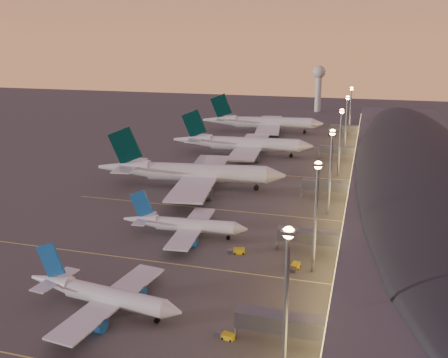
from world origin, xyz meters
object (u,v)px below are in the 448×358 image
radar_tower (319,81)px  airliner_narrow_south (103,295)px  airliner_wide_far (263,123)px  baggage_tug_a (226,336)px  baggage_tug_d (295,267)px  airliner_wide_mid (242,144)px  baggage_tug_b (294,324)px  airliner_wide_near (191,173)px  airliner_narrow_north (185,225)px  baggage_tug_c (237,251)px

radar_tower → airliner_narrow_south: bearing=-92.3°
airliner_wide_far → baggage_tug_a: airliner_wide_far is taller
airliner_wide_far → airliner_narrow_south: bearing=-95.4°
baggage_tug_d → airliner_wide_mid: bearing=28.5°
baggage_tug_b → airliner_wide_near: bearing=105.8°
baggage_tug_a → baggage_tug_d: (7.70, 30.77, 0.10)m
radar_tower → baggage_tug_d: size_ratio=7.66×
airliner_wide_near → airliner_narrow_north: bearing=-80.3°
airliner_wide_near → airliner_wide_far: bearing=80.7°
airliner_narrow_south → baggage_tug_d: 43.74m
airliner_narrow_south → airliner_wide_near: 83.57m
airliner_wide_near → airliner_wide_mid: (5.04, 54.41, -0.28)m
airliner_wide_mid → baggage_tug_a: bearing=-81.8°
baggage_tug_c → airliner_wide_near: bearing=107.2°
airliner_narrow_north → radar_tower: size_ratio=1.05×
airliner_narrow_south → radar_tower: 288.85m
airliner_narrow_north → baggage_tug_b: (34.61, -35.34, -2.71)m
airliner_narrow_south → baggage_tug_a: 25.86m
airliner_wide_mid → baggage_tug_b: airliner_wide_mid is taller
airliner_narrow_north → airliner_wide_near: 45.02m
airliner_narrow_south → airliner_wide_mid: 137.30m
airliner_wide_far → baggage_tug_a: size_ratio=18.98×
airliner_narrow_north → airliner_wide_mid: airliner_wide_mid is taller
baggage_tug_a → airliner_narrow_north: bearing=131.8°
airliner_wide_mid → baggage_tug_a: airliner_wide_mid is taller
airliner_wide_far → baggage_tug_d: (42.71, -166.85, -5.00)m
radar_tower → baggage_tug_c: bearing=-88.5°
baggage_tug_b → baggage_tug_d: baggage_tug_d is taller
airliner_narrow_south → airliner_wide_far: size_ratio=0.51×
airliner_wide_mid → baggage_tug_b: (43.29, -132.57, -4.80)m
airliner_wide_mid → baggage_tug_c: 107.13m
airliner_wide_mid → baggage_tug_a: 143.40m
airliner_wide_mid → baggage_tug_d: bearing=-74.7°
airliner_wide_mid → airliner_wide_far: airliner_wide_far is taller
airliner_wide_mid → baggage_tug_c: bearing=-81.4°
airliner_narrow_north → baggage_tug_b: size_ratio=9.58×
airliner_wide_near → baggage_tug_d: (44.99, -54.46, -4.98)m
airliner_narrow_south → radar_tower: bearing=94.3°
radar_tower → baggage_tug_d: 261.57m
airliner_wide_near → baggage_tug_d: size_ratio=15.82×
airliner_wide_near → baggage_tug_d: airliner_wide_near is taller
baggage_tug_b → baggage_tug_c: 33.89m
radar_tower → baggage_tug_c: 255.97m
baggage_tug_d → baggage_tug_c: bearing=80.7°
airliner_wide_near → radar_tower: size_ratio=2.07×
airliner_narrow_south → baggage_tug_c: (18.26, 33.04, -2.62)m
airliner_narrow_south → airliner_narrow_north: airliner_narrow_south is taller
airliner_wide_near → radar_tower: 207.25m
airliner_narrow_south → airliner_wide_near: bearing=104.6°
airliner_narrow_south → baggage_tug_b: (36.63, 4.55, -2.74)m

